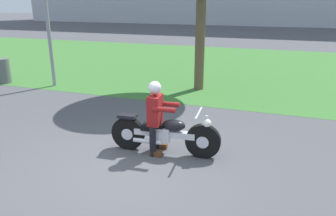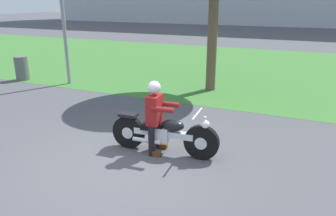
{
  "view_description": "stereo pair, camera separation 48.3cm",
  "coord_description": "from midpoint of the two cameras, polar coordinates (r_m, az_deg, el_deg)",
  "views": [
    {
      "loc": [
        2.42,
        -4.63,
        2.8
      ],
      "look_at": [
        0.46,
        0.9,
        0.85
      ],
      "focal_mm": 34.65,
      "sensor_mm": 36.0,
      "label": 1
    },
    {
      "loc": [
        2.86,
        -4.45,
        2.8
      ],
      "look_at": [
        0.46,
        0.9,
        0.85
      ],
      "focal_mm": 34.65,
      "sensor_mm": 36.0,
      "label": 2
    }
  ],
  "objects": [
    {
      "name": "trash_can",
      "position": [
        13.03,
        -27.98,
        5.78
      ],
      "size": [
        0.48,
        0.48,
        0.87
      ],
      "primitive_type": "cylinder",
      "color": "#595E5B",
      "rests_on": "ground"
    },
    {
      "name": "grass_verge",
      "position": [
        14.81,
        8.91,
        7.3
      ],
      "size": [
        60.0,
        12.0,
        0.01
      ],
      "primitive_type": "cube",
      "color": "#3D7533",
      "rests_on": "ground"
    },
    {
      "name": "rider_lead",
      "position": [
        6.06,
        -4.39,
        -0.71
      ],
      "size": [
        0.57,
        0.49,
        1.41
      ],
      "rotation": [
        0.0,
        0.0,
        0.08
      ],
      "color": "black",
      "rests_on": "ground"
    },
    {
      "name": "ground",
      "position": [
        5.95,
        -9.58,
        -9.95
      ],
      "size": [
        120.0,
        120.0,
        0.0
      ],
      "primitive_type": "plane",
      "color": "#4C4C51"
    },
    {
      "name": "motorcycle_lead",
      "position": [
        6.16,
        -2.82,
        -4.58
      ],
      "size": [
        2.14,
        0.66,
        0.89
      ],
      "rotation": [
        0.0,
        0.0,
        0.08
      ],
      "color": "black",
      "rests_on": "ground"
    }
  ]
}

